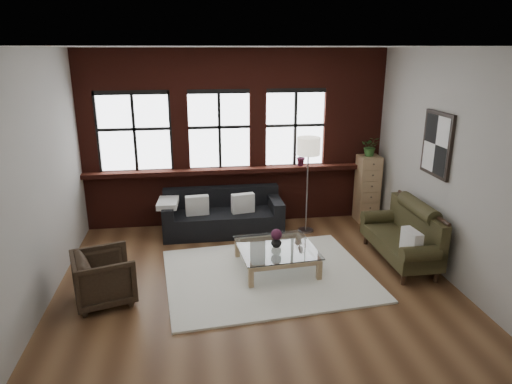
{
  "coord_description": "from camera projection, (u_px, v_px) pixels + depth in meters",
  "views": [
    {
      "loc": [
        -0.83,
        -5.77,
        3.18
      ],
      "look_at": [
        0.1,
        0.6,
        1.15
      ],
      "focal_mm": 32.0,
      "sensor_mm": 36.0,
      "label": 1
    }
  ],
  "objects": [
    {
      "name": "floor",
      "position": [
        255.0,
        281.0,
        6.52
      ],
      "size": [
        5.5,
        5.5,
        0.0
      ],
      "primitive_type": "plane",
      "color": "#55361F",
      "rests_on": "ground"
    },
    {
      "name": "ceiling",
      "position": [
        255.0,
        47.0,
        5.55
      ],
      "size": [
        5.5,
        5.5,
        0.0
      ],
      "primitive_type": "plane",
      "rotation": [
        3.14,
        0.0,
        0.0
      ],
      "color": "white",
      "rests_on": "ground"
    },
    {
      "name": "wall_back",
      "position": [
        236.0,
        138.0,
        8.39
      ],
      "size": [
        5.5,
        0.0,
        5.5
      ],
      "primitive_type": "plane",
      "rotation": [
        1.57,
        0.0,
        0.0
      ],
      "color": "#A6A39B",
      "rests_on": "ground"
    },
    {
      "name": "wall_front",
      "position": [
        299.0,
        254.0,
        3.68
      ],
      "size": [
        5.5,
        0.0,
        5.5
      ],
      "primitive_type": "plane",
      "rotation": [
        -1.57,
        0.0,
        0.0
      ],
      "color": "#A6A39B",
      "rests_on": "ground"
    },
    {
      "name": "wall_left",
      "position": [
        36.0,
        182.0,
        5.66
      ],
      "size": [
        0.0,
        5.0,
        5.0
      ],
      "primitive_type": "plane",
      "rotation": [
        1.57,
        0.0,
        1.57
      ],
      "color": "#A6A39B",
      "rests_on": "ground"
    },
    {
      "name": "wall_right",
      "position": [
        448.0,
        166.0,
        6.42
      ],
      "size": [
        0.0,
        5.0,
        5.0
      ],
      "primitive_type": "plane",
      "rotation": [
        1.57,
        0.0,
        -1.57
      ],
      "color": "#A6A39B",
      "rests_on": "ground"
    },
    {
      "name": "brick_backwall",
      "position": [
        236.0,
        139.0,
        8.34
      ],
      "size": [
        5.5,
        0.12,
        3.2
      ],
      "primitive_type": null,
      "color": "#461710",
      "rests_on": "floor"
    },
    {
      "name": "sill_ledge",
      "position": [
        237.0,
        170.0,
        8.42
      ],
      "size": [
        5.5,
        0.3,
        0.08
      ],
      "primitive_type": "cube",
      "color": "#461710",
      "rests_on": "brick_backwall"
    },
    {
      "name": "window_left",
      "position": [
        135.0,
        133.0,
        8.05
      ],
      "size": [
        1.38,
        0.1,
        1.5
      ],
      "primitive_type": null,
      "color": "black",
      "rests_on": "brick_backwall"
    },
    {
      "name": "window_mid",
      "position": [
        219.0,
        131.0,
        8.26
      ],
      "size": [
        1.38,
        0.1,
        1.5
      ],
      "primitive_type": null,
      "color": "black",
      "rests_on": "brick_backwall"
    },
    {
      "name": "window_right",
      "position": [
        295.0,
        129.0,
        8.45
      ],
      "size": [
        1.38,
        0.1,
        1.5
      ],
      "primitive_type": null,
      "color": "black",
      "rests_on": "brick_backwall"
    },
    {
      "name": "wall_poster",
      "position": [
        437.0,
        144.0,
        6.62
      ],
      "size": [
        0.05,
        0.74,
        0.94
      ],
      "primitive_type": null,
      "color": "black",
      "rests_on": "wall_right"
    },
    {
      "name": "shag_rug",
      "position": [
        268.0,
        275.0,
        6.68
      ],
      "size": [
        3.11,
        2.54,
        0.03
      ],
      "primitive_type": "cube",
      "rotation": [
        0.0,
        0.0,
        0.09
      ],
      "color": "white",
      "rests_on": "floor"
    },
    {
      "name": "dark_sofa",
      "position": [
        223.0,
        212.0,
        8.15
      ],
      "size": [
        2.11,
        0.85,
        0.76
      ],
      "primitive_type": null,
      "color": "black",
      "rests_on": "floor"
    },
    {
      "name": "pillow_a",
      "position": [
        197.0,
        205.0,
        7.94
      ],
      "size": [
        0.41,
        0.18,
        0.34
      ],
      "primitive_type": "cube",
      "rotation": [
        0.0,
        0.0,
        0.09
      ],
      "color": "silver",
      "rests_on": "dark_sofa"
    },
    {
      "name": "pillow_b",
      "position": [
        243.0,
        203.0,
        8.05
      ],
      "size": [
        0.42,
        0.21,
        0.34
      ],
      "primitive_type": "cube",
      "rotation": [
        0.0,
        0.0,
        0.18
      ],
      "color": "silver",
      "rests_on": "dark_sofa"
    },
    {
      "name": "vintage_settee",
      "position": [
        400.0,
        235.0,
        7.0
      ],
      "size": [
        0.74,
        1.67,
        0.89
      ],
      "primitive_type": null,
      "color": "#302C16",
      "rests_on": "floor"
    },
    {
      "name": "pillow_settee",
      "position": [
        411.0,
        242.0,
        6.48
      ],
      "size": [
        0.17,
        0.39,
        0.34
      ],
      "primitive_type": "cube",
      "rotation": [
        0.0,
        0.0,
        0.07
      ],
      "color": "silver",
      "rests_on": "vintage_settee"
    },
    {
      "name": "armchair",
      "position": [
        104.0,
        277.0,
        5.92
      ],
      "size": [
        0.92,
        0.91,
        0.68
      ],
      "primitive_type": "imported",
      "rotation": [
        0.0,
        0.0,
        1.86
      ],
      "color": "black",
      "rests_on": "floor"
    },
    {
      "name": "coffee_table",
      "position": [
        276.0,
        258.0,
        6.84
      ],
      "size": [
        1.2,
        1.2,
        0.38
      ],
      "primitive_type": null,
      "rotation": [
        0.0,
        0.0,
        0.08
      ],
      "color": "#A17F57",
      "rests_on": "shag_rug"
    },
    {
      "name": "vase",
      "position": [
        276.0,
        242.0,
        6.76
      ],
      "size": [
        0.19,
        0.19,
        0.17
      ],
      "primitive_type": "imported",
      "rotation": [
        0.0,
        0.0,
        0.26
      ],
      "color": "#B2B2B2",
      "rests_on": "coffee_table"
    },
    {
      "name": "flowers",
      "position": [
        276.0,
        234.0,
        6.72
      ],
      "size": [
        0.16,
        0.16,
        0.16
      ],
      "primitive_type": "sphere",
      "color": "#4B1931",
      "rests_on": "vase"
    },
    {
      "name": "drawer_chest",
      "position": [
        367.0,
        189.0,
        8.67
      ],
      "size": [
        0.39,
        0.39,
        1.27
      ],
      "primitive_type": "cube",
      "color": "#A17F57",
      "rests_on": "floor"
    },
    {
      "name": "potted_plant_top",
      "position": [
        371.0,
        146.0,
        8.42
      ],
      "size": [
        0.41,
        0.38,
        0.36
      ],
      "primitive_type": "imported",
      "rotation": [
        0.0,
        0.0,
        -0.35
      ],
      "color": "#2D5923",
      "rests_on": "drawer_chest"
    },
    {
      "name": "floor_lamp",
      "position": [
        307.0,
        182.0,
        8.03
      ],
      "size": [
        0.4,
        0.4,
        1.88
      ],
      "primitive_type": null,
      "color": "#A5A5A8",
      "rests_on": "floor"
    },
    {
      "name": "sill_plant",
      "position": [
        302.0,
        156.0,
        8.5
      ],
      "size": [
        0.2,
        0.17,
        0.35
      ],
      "primitive_type": "imported",
      "rotation": [
        0.0,
        0.0,
        0.07
      ],
      "color": "#4B1931",
      "rests_on": "sill_ledge"
    }
  ]
}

